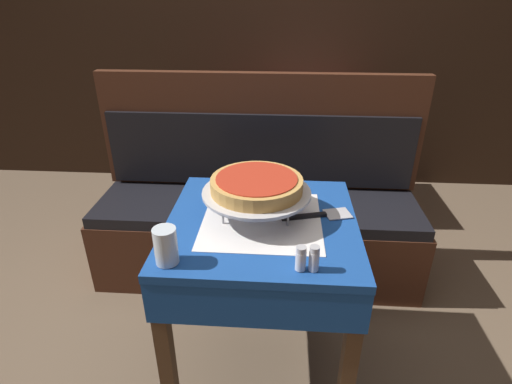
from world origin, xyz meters
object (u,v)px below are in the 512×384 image
Objects in this scene: pepper_shaker at (314,259)px; condiment_caddy at (319,102)px; deep_dish_pizza at (257,184)px; dining_table_front at (262,246)px; pizza_server at (318,215)px; dining_table_rear at (307,123)px; water_glass_near at (166,246)px; pizza_pan_stand at (257,193)px; booth_bench at (258,220)px; salt_shaker at (301,258)px.

pepper_shaker is 0.51× the size of condiment_caddy.
condiment_caddy is (0.33, 1.46, -0.08)m from deep_dish_pizza.
pizza_server is (0.20, 0.04, 0.12)m from dining_table_front.
water_glass_near is (-0.51, -1.78, 0.17)m from dining_table_rear.
pizza_pan_stand is 0.36m from pepper_shaker.
deep_dish_pizza is at bearing 125.92° from dining_table_front.
condiment_caddy is (0.37, 0.80, 0.47)m from booth_bench.
salt_shaker is 0.97× the size of pepper_shaker.
water_glass_near is at bearing -130.00° from pizza_pan_stand.
booth_bench is at bearing 112.00° from pizza_server.
dining_table_front is 2.84× the size of pizza_server.
booth_bench is 0.83m from pizza_pan_stand.
condiment_caddy is at bearing 71.82° from water_glass_near.
pepper_shaker is 1.77m from condiment_caddy.
pepper_shaker is at bearing -96.39° from pizza_server.
pepper_shaker reaches higher than dining_table_front.
water_glass_near is at bearing -108.18° from condiment_caddy.
condiment_caddy is at bearing 77.38° from pizza_pan_stand.
pizza_pan_stand is at bearing -90.00° from deep_dish_pizza.
salt_shaker is (0.15, -0.31, -0.09)m from deep_dish_pizza.
dining_table_rear is 0.93m from booth_bench.
salt_shaker is 0.04m from pepper_shaker.
dining_table_front is 9.45× the size of salt_shaker.
dining_table_front is at bearing -85.01° from booth_bench.
condiment_caddy is (0.18, 1.76, 0.01)m from salt_shaker.
condiment_caddy is at bearing 78.41° from dining_table_front.
deep_dish_pizza is (-0.26, -1.49, 0.23)m from dining_table_rear.
pizza_server reaches higher than dining_table_front.
booth_bench is (-0.29, -0.83, -0.31)m from dining_table_rear.
pepper_shaker is at bearing 0.00° from salt_shaker.
booth_bench reaches higher than pepper_shaker.
pepper_shaker is at bearing -92.14° from dining_table_rear.
salt_shaker is (-0.11, -1.79, 0.15)m from dining_table_rear.
booth_bench reaches higher than deep_dish_pizza.
condiment_caddy reaches higher than dining_table_front.
pizza_server is at bearing -91.23° from dining_table_rear.
booth_bench is at bearing 103.30° from pepper_shaker.
pizza_server is 0.32m from salt_shaker.
salt_shaker is at bearing -78.88° from booth_bench.
water_glass_near is at bearing -135.26° from dining_table_front.
water_glass_near is 0.40m from salt_shaker.
salt_shaker reaches higher than pizza_server.
dining_table_rear is 1.94× the size of pizza_pan_stand.
salt_shaker is at bearing -95.69° from condiment_caddy.
booth_bench is 1.09m from pepper_shaker.
pizza_server is 0.57m from water_glass_near.
salt_shaker is (-0.07, -0.31, 0.03)m from pizza_server.
salt_shaker is (0.40, -0.01, -0.02)m from water_glass_near.
deep_dish_pizza reaches higher than water_glass_near.
booth_bench is 14.91× the size of water_glass_near.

